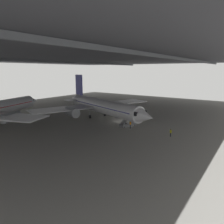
{
  "coord_description": "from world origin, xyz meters",
  "views": [
    {
      "loc": [
        -45.34,
        -28.49,
        12.96
      ],
      "look_at": [
        -1.95,
        1.93,
        2.58
      ],
      "focal_mm": 34.28,
      "sensor_mm": 36.0,
      "label": 1
    }
  ],
  "objects_px": {
    "boarding_stairs": "(128,123)",
    "crew_worker_near_nose": "(171,132)",
    "baggage_tug": "(101,108)",
    "airplane_main": "(102,106)",
    "crew_worker_by_stairs": "(130,124)"
  },
  "relations": [
    {
      "from": "boarding_stairs",
      "to": "baggage_tug",
      "type": "bearing_deg",
      "value": 54.57
    },
    {
      "from": "boarding_stairs",
      "to": "baggage_tug",
      "type": "height_order",
      "value": "boarding_stairs"
    },
    {
      "from": "boarding_stairs",
      "to": "baggage_tug",
      "type": "relative_size",
      "value": 1.9
    },
    {
      "from": "airplane_main",
      "to": "crew_worker_near_nose",
      "type": "relative_size",
      "value": 22.98
    },
    {
      "from": "crew_worker_by_stairs",
      "to": "baggage_tug",
      "type": "distance_m",
      "value": 24.46
    },
    {
      "from": "crew_worker_near_nose",
      "to": "airplane_main",
      "type": "bearing_deg",
      "value": 76.66
    },
    {
      "from": "boarding_stairs",
      "to": "baggage_tug",
      "type": "xyz_separation_m",
      "value": [
        12.95,
        18.2,
        -0.21
      ]
    },
    {
      "from": "airplane_main",
      "to": "crew_worker_near_nose",
      "type": "bearing_deg",
      "value": -103.34
    },
    {
      "from": "crew_worker_by_stairs",
      "to": "airplane_main",
      "type": "bearing_deg",
      "value": 69.71
    },
    {
      "from": "boarding_stairs",
      "to": "crew_worker_near_nose",
      "type": "distance_m",
      "value": 11.4
    },
    {
      "from": "airplane_main",
      "to": "boarding_stairs",
      "type": "xyz_separation_m",
      "value": [
        -2.76,
        -9.93,
        -2.74
      ]
    },
    {
      "from": "airplane_main",
      "to": "baggage_tug",
      "type": "distance_m",
      "value": 13.45
    },
    {
      "from": "boarding_stairs",
      "to": "crew_worker_near_nose",
      "type": "relative_size",
      "value": 2.98
    },
    {
      "from": "airplane_main",
      "to": "baggage_tug",
      "type": "relative_size",
      "value": 14.68
    },
    {
      "from": "airplane_main",
      "to": "boarding_stairs",
      "type": "bearing_deg",
      "value": -105.55
    }
  ]
}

